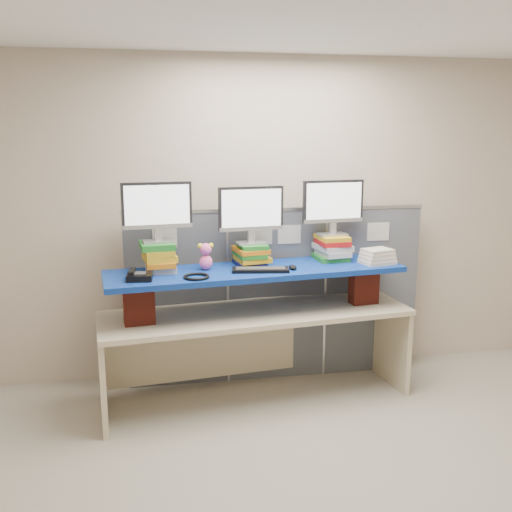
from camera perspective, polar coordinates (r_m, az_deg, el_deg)
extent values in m
cube|color=beige|center=(3.17, 8.93, -1.57)|extent=(5.00, 4.00, 2.80)
cube|color=#ACA596|center=(3.75, 8.17, -22.76)|extent=(5.00, 4.00, 0.01)
cube|color=#4C5059|center=(4.89, -7.92, -4.49)|extent=(0.85, 0.05, 1.50)
cube|color=#4C5059|center=(5.00, 2.08, -4.03)|extent=(0.85, 0.05, 1.50)
cube|color=#4C5059|center=(5.24, 11.40, -3.49)|extent=(0.85, 0.05, 1.50)
cube|color=#A9ACB0|center=(4.84, 2.15, 4.70)|extent=(2.60, 0.06, 0.03)
cube|color=beige|center=(4.74, -9.11, 1.76)|extent=(0.20, 0.00, 0.16)
cube|color=beige|center=(4.81, 0.46, 2.08)|extent=(0.20, 0.00, 0.16)
cube|color=beige|center=(4.86, 3.35, 2.17)|extent=(0.20, 0.00, 0.16)
cube|color=beige|center=(5.11, 12.13, 2.40)|extent=(0.20, 0.00, 0.16)
cube|color=beige|center=(4.59, 0.00, -5.76)|extent=(2.54, 1.00, 0.04)
cube|color=beige|center=(4.55, -15.14, -11.44)|extent=(0.12, 0.67, 0.71)
cube|color=beige|center=(5.17, 13.15, -8.38)|extent=(0.12, 0.67, 0.71)
cube|color=maroon|center=(4.32, -11.63, -4.72)|extent=(0.24, 0.15, 0.31)
cube|color=maroon|center=(4.83, 10.73, -2.90)|extent=(0.24, 0.15, 0.31)
cube|color=#090C78|center=(4.49, 0.00, -1.51)|extent=(2.40, 0.85, 0.04)
cube|color=#B7B3AE|center=(4.46, -9.50, -1.19)|extent=(0.24, 0.27, 0.05)
cube|color=#CA7113|center=(4.43, -9.54, -0.70)|extent=(0.23, 0.29, 0.04)
cube|color=gold|center=(4.42, -9.62, -0.14)|extent=(0.28, 0.30, 0.05)
cube|color=gold|center=(4.41, -9.74, 0.43)|extent=(0.25, 0.29, 0.05)
cube|color=#207826|center=(4.42, -9.88, 1.07)|extent=(0.28, 0.32, 0.05)
cube|color=#101547|center=(4.60, -0.63, -0.69)|extent=(0.25, 0.29, 0.03)
cube|color=gold|center=(4.59, -0.36, -0.25)|extent=(0.29, 0.31, 0.04)
cube|color=#207826|center=(4.59, -0.63, 0.19)|extent=(0.25, 0.32, 0.03)
cube|color=#CA7113|center=(4.58, -0.52, 0.62)|extent=(0.28, 0.33, 0.04)
cube|color=#207826|center=(4.57, -0.38, 1.03)|extent=(0.23, 0.28, 0.03)
cube|color=#207826|center=(4.83, 7.47, -0.13)|extent=(0.26, 0.29, 0.04)
cube|color=#B7B3AE|center=(4.81, 7.69, 0.34)|extent=(0.25, 0.32, 0.04)
cube|color=#B7B3AE|center=(4.82, 7.67, 0.90)|extent=(0.29, 0.33, 0.05)
cube|color=#B21415|center=(4.79, 7.66, 1.38)|extent=(0.25, 0.29, 0.04)
cube|color=gold|center=(4.79, 7.60, 1.85)|extent=(0.25, 0.30, 0.04)
cube|color=#A7A7AC|center=(4.40, -9.75, 1.45)|extent=(0.25, 0.17, 0.02)
cube|color=#A7A7AC|center=(4.39, -9.78, 2.16)|extent=(0.06, 0.05, 0.09)
cube|color=black|center=(4.36, -9.88, 5.02)|extent=(0.53, 0.10, 0.35)
cube|color=white|center=(4.34, -9.88, 4.99)|extent=(0.48, 0.06, 0.31)
cube|color=#A7A7AC|center=(4.56, -0.49, 1.33)|extent=(0.25, 0.17, 0.02)
cube|color=#A7A7AC|center=(4.55, -0.49, 2.01)|extent=(0.06, 0.05, 0.09)
cube|color=black|center=(4.51, -0.50, 4.77)|extent=(0.53, 0.10, 0.35)
cube|color=white|center=(4.49, -0.46, 4.74)|extent=(0.48, 0.06, 0.31)
cube|color=#A7A7AC|center=(4.79, 7.63, 2.16)|extent=(0.25, 0.17, 0.02)
cube|color=#A7A7AC|center=(4.78, 7.65, 2.82)|extent=(0.06, 0.05, 0.09)
cube|color=black|center=(4.75, 7.72, 5.44)|extent=(0.53, 0.10, 0.35)
cube|color=white|center=(4.73, 7.80, 5.42)|extent=(0.48, 0.06, 0.31)
cube|color=black|center=(4.39, 0.46, -1.39)|extent=(0.45, 0.20, 0.02)
cube|color=#303032|center=(4.38, 0.46, -1.21)|extent=(0.39, 0.15, 0.00)
ellipsoid|color=black|center=(4.46, 3.70, -1.12)|extent=(0.07, 0.11, 0.03)
cube|color=black|center=(4.22, -11.55, -2.06)|extent=(0.19, 0.18, 0.05)
cube|color=#303032|center=(4.21, -11.57, -1.71)|extent=(0.10, 0.10, 0.01)
cube|color=black|center=(4.21, -12.31, -1.56)|extent=(0.05, 0.17, 0.03)
torus|color=black|center=(4.21, -5.98, -2.07)|extent=(0.21, 0.21, 0.02)
ellipsoid|color=pink|center=(4.45, -5.04, -0.64)|extent=(0.10, 0.09, 0.12)
sphere|color=pink|center=(4.42, -5.06, 0.68)|extent=(0.09, 0.09, 0.09)
sphere|color=yellow|center=(4.42, -5.61, 1.02)|extent=(0.04, 0.04, 0.04)
sphere|color=yellow|center=(4.42, -4.53, 1.06)|extent=(0.04, 0.04, 0.04)
cube|color=beige|center=(4.75, 12.02, -0.56)|extent=(0.29, 0.25, 0.03)
cube|color=beige|center=(4.75, 12.04, -0.20)|extent=(0.28, 0.24, 0.03)
cube|color=beige|center=(4.74, 12.06, 0.16)|extent=(0.27, 0.23, 0.03)
cube|color=beige|center=(4.73, 12.07, 0.52)|extent=(0.26, 0.22, 0.03)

